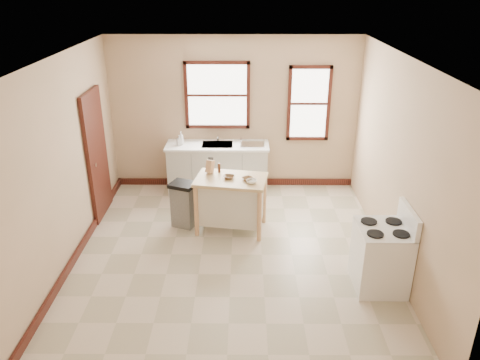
# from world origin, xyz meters

# --- Properties ---
(floor) EXTENTS (5.00, 5.00, 0.00)m
(floor) POSITION_xyz_m (0.00, 0.00, 0.00)
(floor) COLOR beige
(floor) RESTS_ON ground
(ceiling) EXTENTS (5.00, 5.00, 0.00)m
(ceiling) POSITION_xyz_m (0.00, 0.00, 2.80)
(ceiling) COLOR white
(ceiling) RESTS_ON ground
(wall_back) EXTENTS (4.50, 0.04, 2.80)m
(wall_back) POSITION_xyz_m (0.00, 2.50, 1.40)
(wall_back) COLOR #CFAA88
(wall_back) RESTS_ON ground
(wall_left) EXTENTS (0.04, 5.00, 2.80)m
(wall_left) POSITION_xyz_m (-2.25, 0.00, 1.40)
(wall_left) COLOR #CFAA88
(wall_left) RESTS_ON ground
(wall_right) EXTENTS (0.04, 5.00, 2.80)m
(wall_right) POSITION_xyz_m (2.25, 0.00, 1.40)
(wall_right) COLOR #CFAA88
(wall_right) RESTS_ON ground
(window_main) EXTENTS (1.17, 0.06, 1.22)m
(window_main) POSITION_xyz_m (-0.30, 2.48, 1.75)
(window_main) COLOR black
(window_main) RESTS_ON wall_back
(window_side) EXTENTS (0.77, 0.06, 1.37)m
(window_side) POSITION_xyz_m (1.35, 2.48, 1.60)
(window_side) COLOR black
(window_side) RESTS_ON wall_back
(door_left) EXTENTS (0.06, 0.90, 2.10)m
(door_left) POSITION_xyz_m (-2.21, 1.30, 1.05)
(door_left) COLOR black
(door_left) RESTS_ON ground
(baseboard_back) EXTENTS (4.50, 0.04, 0.12)m
(baseboard_back) POSITION_xyz_m (0.00, 2.47, 0.06)
(baseboard_back) COLOR black
(baseboard_back) RESTS_ON ground
(baseboard_left) EXTENTS (0.04, 5.00, 0.12)m
(baseboard_left) POSITION_xyz_m (-2.22, 0.00, 0.06)
(baseboard_left) COLOR black
(baseboard_left) RESTS_ON ground
(sink_counter) EXTENTS (1.86, 0.62, 0.92)m
(sink_counter) POSITION_xyz_m (-0.30, 2.20, 0.46)
(sink_counter) COLOR beige
(sink_counter) RESTS_ON ground
(faucet) EXTENTS (0.03, 0.03, 0.22)m
(faucet) POSITION_xyz_m (-0.30, 2.38, 1.03)
(faucet) COLOR silver
(faucet) RESTS_ON sink_counter
(soap_bottle_a) EXTENTS (0.10, 0.10, 0.24)m
(soap_bottle_a) POSITION_xyz_m (-0.95, 2.19, 1.04)
(soap_bottle_a) COLOR #B2B2B2
(soap_bottle_a) RESTS_ON sink_counter
(soap_bottle_b) EXTENTS (0.11, 0.11, 0.18)m
(soap_bottle_b) POSITION_xyz_m (-0.98, 2.15, 1.01)
(soap_bottle_b) COLOR #B2B2B2
(soap_bottle_b) RESTS_ON sink_counter
(dish_rack) EXTENTS (0.47, 0.38, 0.11)m
(dish_rack) POSITION_xyz_m (0.33, 2.17, 0.97)
(dish_rack) COLOR silver
(dish_rack) RESTS_ON sink_counter
(kitchen_island) EXTENTS (1.17, 0.85, 0.88)m
(kitchen_island) POSITION_xyz_m (-0.02, 0.77, 0.44)
(kitchen_island) COLOR #DCCA81
(kitchen_island) RESTS_ON ground
(knife_block) EXTENTS (0.14, 0.14, 0.20)m
(knife_block) POSITION_xyz_m (-0.35, 0.98, 0.98)
(knife_block) COLOR #DFAE75
(knife_block) RESTS_ON kitchen_island
(pepper_grinder) EXTENTS (0.04, 0.04, 0.15)m
(pepper_grinder) POSITION_xyz_m (-0.21, 1.01, 0.95)
(pepper_grinder) COLOR #482613
(pepper_grinder) RESTS_ON kitchen_island
(bowl_a) EXTENTS (0.20, 0.20, 0.04)m
(bowl_a) POSITION_xyz_m (-0.05, 0.77, 0.90)
(bowl_a) COLOR brown
(bowl_a) RESTS_ON kitchen_island
(bowl_b) EXTENTS (0.22, 0.22, 0.04)m
(bowl_b) POSITION_xyz_m (0.23, 0.71, 0.90)
(bowl_b) COLOR brown
(bowl_b) RESTS_ON kitchen_island
(bowl_c) EXTENTS (0.20, 0.20, 0.05)m
(bowl_c) POSITION_xyz_m (0.29, 0.59, 0.90)
(bowl_c) COLOR white
(bowl_c) RESTS_ON kitchen_island
(trash_bin) EXTENTS (0.47, 0.44, 0.75)m
(trash_bin) POSITION_xyz_m (-0.78, 0.88, 0.37)
(trash_bin) COLOR gray
(trash_bin) RESTS_ON ground
(gas_stove) EXTENTS (0.69, 0.69, 1.12)m
(gas_stove) POSITION_xyz_m (1.93, -0.71, 0.56)
(gas_stove) COLOR white
(gas_stove) RESTS_ON ground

